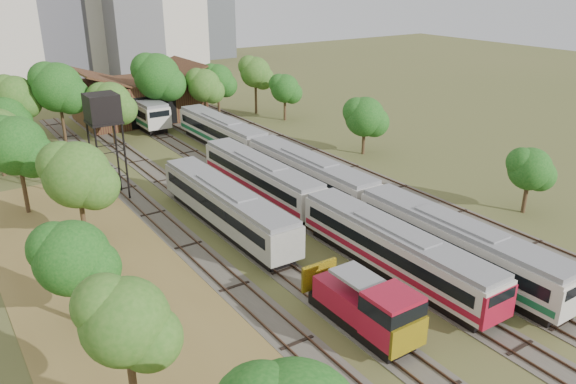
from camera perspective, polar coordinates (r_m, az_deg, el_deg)
ground at (r=38.01m, az=19.13°, el=-10.71°), size 240.00×240.00×0.00m
dry_grass_patch at (r=33.95m, az=-12.58°, el=-14.12°), size 14.00×60.00×0.04m
tracks at (r=54.29m, az=-2.37°, el=0.47°), size 24.60×80.00×0.19m
railcar_red_set at (r=45.03m, az=3.03°, el=-1.65°), size 2.80×34.57×3.46m
railcar_green_set at (r=52.23m, az=2.17°, el=1.79°), size 2.92×52.07×3.61m
railcar_rear at (r=80.26m, az=-15.02°, el=8.22°), size 3.17×16.08×3.92m
shunter_locomotive at (r=32.85m, az=8.31°, el=-11.65°), size 2.66×8.10×3.48m
old_grey_coach at (r=45.39m, az=-6.31°, el=-1.40°), size 2.88×18.00×3.56m
water_tower at (r=52.11m, az=-18.33°, el=7.80°), size 2.78×2.78×9.65m
rail_pile_far at (r=46.50m, az=20.46°, el=-4.56°), size 0.57×9.04×0.29m
maintenance_shed at (r=82.28m, az=-14.90°, el=9.15°), size 16.45×11.55×7.58m
tree_band_left at (r=51.50m, az=-24.83°, el=3.28°), size 7.91×73.25×8.50m
tree_band_far at (r=74.66m, az=-14.99°, el=10.44°), size 36.24×10.19×9.77m
tree_band_right at (r=64.67m, az=7.82°, el=7.68°), size 5.43×42.42×6.57m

